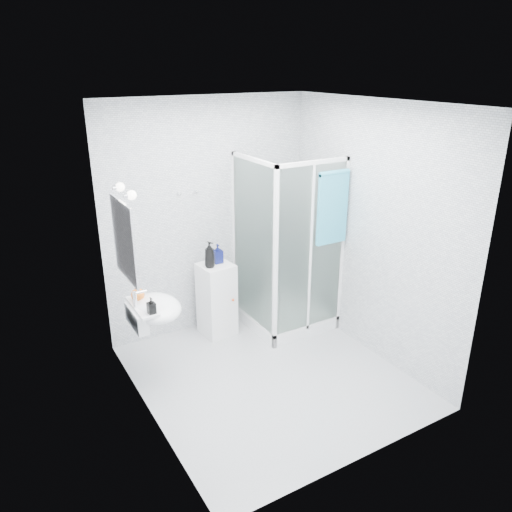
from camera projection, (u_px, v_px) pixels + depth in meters
room at (271, 254)px, 4.47m from camera, size 2.40×2.60×2.60m
shower_enclosure at (284, 292)px, 5.71m from camera, size 0.90×0.95×2.00m
wall_basin at (153, 309)px, 4.55m from camera, size 0.46×0.56×0.35m
mirror at (124, 241)px, 4.20m from camera, size 0.02×0.60×0.70m
vanity_lights at (125, 191)px, 4.07m from camera, size 0.10×0.40×0.08m
wall_hooks at (188, 193)px, 5.25m from camera, size 0.23×0.06×0.03m
storage_cabinet at (217, 299)px, 5.59m from camera, size 0.38×0.39×0.84m
hand_towel at (333, 206)px, 5.15m from camera, size 0.36×0.05×0.78m
shampoo_bottle_a at (210, 255)px, 5.33m from camera, size 0.15×0.15×0.29m
shampoo_bottle_b at (218, 254)px, 5.46m from camera, size 0.10×0.10×0.21m
soap_dispenser_orange at (138, 292)px, 4.55m from camera, size 0.16×0.16×0.16m
soap_dispenser_black at (151, 306)px, 4.32m from camera, size 0.07×0.07×0.15m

